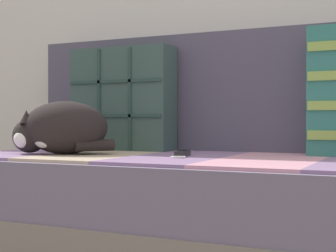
{
  "coord_description": "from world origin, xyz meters",
  "views": [
    {
      "loc": [
        0.54,
        -1.47,
        0.48
      ],
      "look_at": [
        -0.18,
        0.07,
        0.46
      ],
      "focal_mm": 55.0,
      "sensor_mm": 36.0,
      "label": 1
    }
  ],
  "objects_px": {
    "couch": "(229,212)",
    "game_remote_near": "(182,153)",
    "throw_pillow_quilted": "(123,99)",
    "sleeping_cat": "(59,129)"
  },
  "relations": [
    {
      "from": "couch",
      "to": "game_remote_near",
      "type": "height_order",
      "value": "game_remote_near"
    },
    {
      "from": "couch",
      "to": "throw_pillow_quilted",
      "type": "xyz_separation_m",
      "value": [
        -0.51,
        0.19,
        0.39
      ]
    },
    {
      "from": "sleeping_cat",
      "to": "couch",
      "type": "bearing_deg",
      "value": 13.29
    },
    {
      "from": "sleeping_cat",
      "to": "game_remote_near",
      "type": "xyz_separation_m",
      "value": [
        0.44,
        0.09,
        -0.08
      ]
    },
    {
      "from": "couch",
      "to": "throw_pillow_quilted",
      "type": "relative_size",
      "value": 4.52
    },
    {
      "from": "game_remote_near",
      "to": "couch",
      "type": "bearing_deg",
      "value": 17.99
    },
    {
      "from": "sleeping_cat",
      "to": "game_remote_near",
      "type": "relative_size",
      "value": 1.88
    },
    {
      "from": "couch",
      "to": "sleeping_cat",
      "type": "height_order",
      "value": "sleeping_cat"
    },
    {
      "from": "throw_pillow_quilted",
      "to": "game_remote_near",
      "type": "xyz_separation_m",
      "value": [
        0.37,
        -0.23,
        -0.2
      ]
    },
    {
      "from": "couch",
      "to": "sleeping_cat",
      "type": "relative_size",
      "value": 5.43
    }
  ]
}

